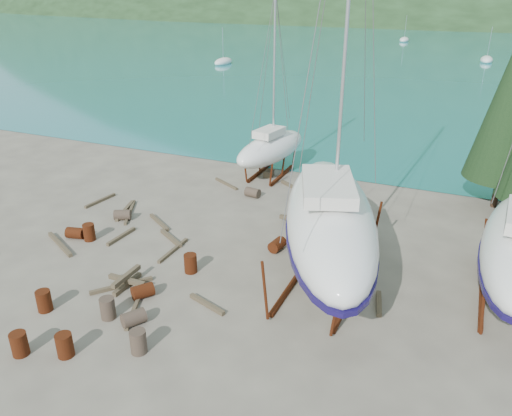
% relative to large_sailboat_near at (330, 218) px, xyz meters
% --- Properties ---
extents(ground, '(600.00, 600.00, 0.00)m').
position_rel_large_sailboat_near_xyz_m(ground, '(-4.26, -2.18, -3.09)').
color(ground, '#5A5247').
rests_on(ground, ground).
extents(bay_water, '(700.00, 700.00, 0.00)m').
position_rel_large_sailboat_near_xyz_m(bay_water, '(-4.26, 312.82, -3.08)').
color(bay_water, teal).
rests_on(bay_water, ground).
extents(far_hill, '(800.00, 360.00, 110.00)m').
position_rel_large_sailboat_near_xyz_m(far_hill, '(-4.26, 317.82, -3.09)').
color(far_hill, black).
rests_on(far_hill, ground).
extents(far_house_left, '(6.60, 5.60, 5.60)m').
position_rel_large_sailboat_near_xyz_m(far_house_left, '(-64.26, 187.82, -0.16)').
color(far_house_left, beige).
rests_on(far_house_left, ground).
extents(far_house_center, '(6.60, 5.60, 5.60)m').
position_rel_large_sailboat_near_xyz_m(far_house_center, '(-24.26, 187.82, -0.16)').
color(far_house_center, beige).
rests_on(far_house_center, ground).
extents(moored_boat_left, '(2.00, 5.00, 6.05)m').
position_rel_large_sailboat_near_xyz_m(moored_boat_left, '(-34.26, 57.82, -2.70)').
color(moored_boat_left, white).
rests_on(moored_boat_left, ground).
extents(moored_boat_mid, '(2.00, 5.00, 6.05)m').
position_rel_large_sailboat_near_xyz_m(moored_boat_mid, '(5.74, 77.82, -2.70)').
color(moored_boat_mid, white).
rests_on(moored_boat_mid, ground).
extents(moored_boat_far, '(2.00, 5.00, 6.05)m').
position_rel_large_sailboat_near_xyz_m(moored_boat_far, '(-12.26, 107.82, -2.70)').
color(moored_boat_far, white).
rests_on(moored_boat_far, ground).
extents(large_sailboat_near, '(7.45, 12.66, 19.18)m').
position_rel_large_sailboat_near_xyz_m(large_sailboat_near, '(0.00, 0.00, 0.00)').
color(large_sailboat_near, white).
rests_on(large_sailboat_near, ground).
extents(small_sailboat_shore, '(3.57, 7.63, 11.73)m').
position_rel_large_sailboat_near_xyz_m(small_sailboat_shore, '(-7.23, 11.58, -1.15)').
color(small_sailboat_shore, white).
rests_on(small_sailboat_shore, ground).
extents(worker, '(0.56, 0.73, 1.80)m').
position_rel_large_sailboat_near_xyz_m(worker, '(-0.22, 2.51, -2.19)').
color(worker, navy).
rests_on(worker, ground).
extents(drum_1, '(0.96, 1.05, 0.58)m').
position_rel_large_sailboat_near_xyz_m(drum_1, '(-5.87, -5.78, -2.80)').
color(drum_1, '#2D2823').
rests_on(drum_1, ground).
extents(drum_2, '(0.99, 0.76, 0.58)m').
position_rel_large_sailboat_near_xyz_m(drum_2, '(-12.90, -1.06, -2.80)').
color(drum_2, '#581E0F').
rests_on(drum_2, ground).
extents(drum_3, '(0.58, 0.58, 0.88)m').
position_rel_large_sailboat_near_xyz_m(drum_3, '(-6.99, -8.18, -2.65)').
color(drum_3, '#581E0F').
rests_on(drum_3, ground).
extents(drum_4, '(0.89, 0.59, 0.58)m').
position_rel_large_sailboat_near_xyz_m(drum_4, '(-2.54, 9.79, -2.80)').
color(drum_4, '#581E0F').
rests_on(drum_4, ground).
extents(drum_5, '(0.58, 0.58, 0.88)m').
position_rel_large_sailboat_near_xyz_m(drum_5, '(-7.02, -5.83, -2.65)').
color(drum_5, '#2D2823').
rests_on(drum_5, ground).
extents(drum_6, '(0.72, 0.96, 0.58)m').
position_rel_large_sailboat_near_xyz_m(drum_6, '(-2.99, 1.86, -2.80)').
color(drum_6, '#581E0F').
rests_on(drum_6, ground).
extents(drum_8, '(0.58, 0.58, 0.88)m').
position_rel_large_sailboat_near_xyz_m(drum_8, '(-12.10, -0.93, -2.65)').
color(drum_8, '#581E0F').
rests_on(drum_8, ground).
extents(drum_9, '(0.95, 0.70, 0.58)m').
position_rel_large_sailboat_near_xyz_m(drum_9, '(-6.80, 7.54, -2.80)').
color(drum_9, '#2D2823').
rests_on(drum_9, ground).
extents(drum_10, '(0.58, 0.58, 0.88)m').
position_rel_large_sailboat_near_xyz_m(drum_10, '(-9.65, -6.43, -2.65)').
color(drum_10, '#581E0F').
rests_on(drum_10, ground).
extents(drum_11, '(0.77, 0.99, 0.58)m').
position_rel_large_sailboat_near_xyz_m(drum_11, '(-2.71, 5.43, -2.80)').
color(drum_11, '#2D2823').
rests_on(drum_11, ground).
extents(drum_12, '(0.99, 1.05, 0.58)m').
position_rel_large_sailboat_near_xyz_m(drum_12, '(-6.62, -4.12, -2.80)').
color(drum_12, '#581E0F').
rests_on(drum_12, ground).
extents(drum_13, '(0.58, 0.58, 0.88)m').
position_rel_large_sailboat_near_xyz_m(drum_13, '(-8.48, -8.75, -2.65)').
color(drum_13, '#581E0F').
rests_on(drum_13, ground).
extents(drum_14, '(0.58, 0.58, 0.88)m').
position_rel_large_sailboat_near_xyz_m(drum_14, '(-5.82, -1.59, -2.65)').
color(drum_14, '#581E0F').
rests_on(drum_14, ground).
extents(drum_15, '(1.04, 0.90, 0.58)m').
position_rel_large_sailboat_near_xyz_m(drum_15, '(-12.07, 1.71, -2.80)').
color(drum_15, '#2D2823').
rests_on(drum_15, ground).
extents(drum_17, '(0.58, 0.58, 0.88)m').
position_rel_large_sailboat_near_xyz_m(drum_17, '(-4.76, -7.01, -2.65)').
color(drum_17, '#2D2823').
rests_on(drum_17, ground).
extents(timber_1, '(0.52, 1.65, 0.19)m').
position_rel_large_sailboat_near_xyz_m(timber_1, '(2.47, -0.84, -2.99)').
color(timber_1, brown).
rests_on(timber_1, ground).
extents(timber_2, '(0.92, 2.54, 0.19)m').
position_rel_large_sailboat_near_xyz_m(timber_2, '(-12.59, 2.59, -2.99)').
color(timber_2, brown).
rests_on(timber_2, ground).
extents(timber_3, '(1.26, 2.75, 0.15)m').
position_rel_large_sailboat_near_xyz_m(timber_3, '(-6.45, -4.91, -3.01)').
color(timber_3, brown).
rests_on(timber_3, ground).
extents(timber_4, '(1.98, 1.38, 0.17)m').
position_rel_large_sailboat_near_xyz_m(timber_4, '(-9.94, 2.08, -3.00)').
color(timber_4, brown).
rests_on(timber_4, ground).
extents(timber_5, '(1.85, 2.15, 0.16)m').
position_rel_large_sailboat_near_xyz_m(timber_5, '(-7.91, -3.87, -3.01)').
color(timber_5, brown).
rests_on(timber_5, ground).
extents(timber_6, '(1.78, 1.28, 0.19)m').
position_rel_large_sailboat_near_xyz_m(timber_6, '(-5.16, 9.97, -2.99)').
color(timber_6, brown).
rests_on(timber_6, ground).
extents(timber_7, '(1.88, 0.79, 0.17)m').
position_rel_large_sailboat_near_xyz_m(timber_7, '(-3.89, -3.63, -3.00)').
color(timber_7, brown).
rests_on(timber_7, ground).
extents(timber_8, '(1.89, 1.26, 0.19)m').
position_rel_large_sailboat_near_xyz_m(timber_8, '(-8.34, 0.72, -2.99)').
color(timber_8, brown).
rests_on(timber_8, ground).
extents(timber_9, '(2.15, 1.30, 0.15)m').
position_rel_large_sailboat_near_xyz_m(timber_9, '(-9.20, 8.73, -3.01)').
color(timber_9, brown).
rests_on(timber_9, ground).
extents(timber_11, '(0.16, 2.50, 0.15)m').
position_rel_large_sailboat_near_xyz_m(timber_11, '(-7.56, -0.32, -3.01)').
color(timber_11, brown).
rests_on(timber_11, ground).
extents(timber_12, '(0.28, 2.08, 0.17)m').
position_rel_large_sailboat_near_xyz_m(timber_12, '(-10.79, -0.11, -3.00)').
color(timber_12, brown).
rests_on(timber_12, ground).
extents(timber_14, '(2.72, 1.55, 0.18)m').
position_rel_large_sailboat_near_xyz_m(timber_14, '(-13.05, -2.03, -3.00)').
color(timber_14, brown).
rests_on(timber_14, ground).
extents(timber_15, '(1.59, 2.90, 0.15)m').
position_rel_large_sailboat_near_xyz_m(timber_15, '(-12.23, 2.57, -3.01)').
color(timber_15, brown).
rests_on(timber_15, ground).
extents(timber_17, '(0.45, 2.33, 0.16)m').
position_rel_large_sailboat_near_xyz_m(timber_17, '(-14.86, 3.22, -3.01)').
color(timber_17, brown).
rests_on(timber_17, ground).
extents(timber_pile_fore, '(1.80, 1.80, 0.60)m').
position_rel_large_sailboat_near_xyz_m(timber_pile_fore, '(-7.73, -3.71, -2.79)').
color(timber_pile_fore, brown).
rests_on(timber_pile_fore, ground).
extents(timber_pile_aft, '(1.80, 1.80, 0.60)m').
position_rel_large_sailboat_near_xyz_m(timber_pile_aft, '(-3.13, 4.98, -2.79)').
color(timber_pile_aft, brown).
rests_on(timber_pile_aft, ground).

